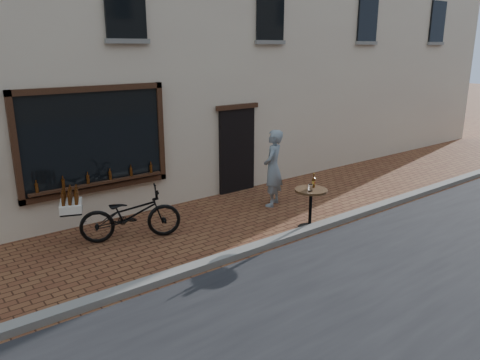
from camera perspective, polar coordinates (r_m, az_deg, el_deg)
ground at (r=8.97m, az=3.57°, el=-8.70°), size 90.00×90.00×0.00m
kerb at (r=9.08m, az=2.73°, el=-7.95°), size 90.00×0.25×0.12m
cargo_bicycle at (r=9.57m, az=-13.44°, el=-4.07°), size 2.35×1.42×1.11m
bistro_table at (r=9.93m, az=8.62°, el=-2.49°), size 0.68×0.68×1.17m
pedestrian at (r=11.24m, az=4.04°, el=1.44°), size 0.81×0.74×1.86m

